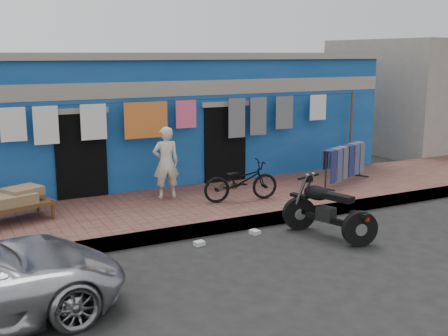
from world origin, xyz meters
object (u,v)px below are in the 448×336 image
motorcycle (328,209)px  charpoy (6,208)px  jeans_rack (344,164)px  bicycle (241,177)px  seated_person (166,163)px

motorcycle → charpoy: (-5.26, 2.82, -0.01)m
motorcycle → jeans_rack: 3.56m
bicycle → charpoy: (-4.65, 0.59, -0.23)m
motorcycle → bicycle: bearing=88.2°
bicycle → jeans_rack: bicycle is taller
bicycle → motorcycle: bearing=-155.9°
seated_person → bicycle: (1.32, -0.96, -0.26)m
bicycle → motorcycle: size_ratio=0.90×
charpoy → jeans_rack: 7.71m
motorcycle → charpoy: 5.97m
seated_person → bicycle: seated_person is taller
bicycle → motorcycle: bicycle is taller
bicycle → motorcycle: (0.61, -2.23, -0.23)m
bicycle → jeans_rack: bearing=-74.6°
seated_person → motorcycle: (1.93, -3.19, -0.48)m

